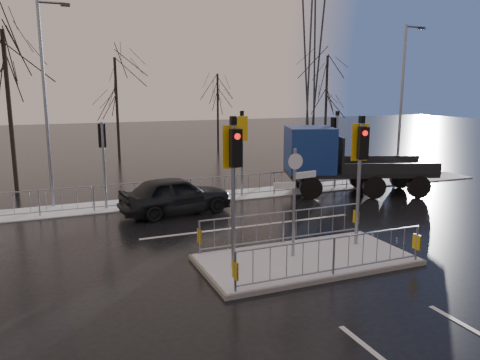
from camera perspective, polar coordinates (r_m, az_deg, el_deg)
name	(u,v)px	position (r m, az deg, el deg)	size (l,w,h in m)	color
ground	(305,262)	(13.59, 7.98, -9.83)	(120.00, 120.00, 0.00)	black
snow_verge	(209,197)	(21.12, -3.86, -2.11)	(30.00, 2.00, 0.04)	white
lane_markings	(312,266)	(13.32, 8.72, -10.27)	(8.00, 11.38, 0.01)	silver
traffic_island	(305,248)	(13.46, 7.96, -8.27)	(6.00, 3.04, 4.15)	slate
far_kerb_fixtures	(218,177)	(20.54, -2.66, 0.37)	(18.00, 0.65, 3.83)	gray
car_far_lane	(176,195)	(18.48, -7.83, -1.79)	(1.76, 4.37, 1.49)	black
flatbed_truck	(330,159)	(22.00, 10.87, 2.58)	(7.15, 4.55, 3.11)	black
tree_near_b	(7,81)	(23.46, -26.55, 10.71)	(4.00, 4.00, 7.55)	black
tree_far_a	(116,89)	(33.22, -14.87, 10.69)	(3.75, 3.75, 7.08)	black
tree_far_b	(218,97)	(37.09, -2.74, 10.04)	(3.25, 3.25, 6.14)	black
tree_far_c	(327,85)	(37.94, 10.53, 11.35)	(4.00, 4.00, 7.55)	black
street_lamp_right	(403,97)	(25.86, 19.21, 9.49)	(1.25, 0.18, 8.00)	gray
street_lamp_left	(47,97)	(20.41, -22.49, 9.31)	(1.25, 0.18, 8.20)	gray
pylon_wires	(303,23)	(47.53, 7.68, 18.46)	(70.00, 2.38, 19.97)	#2D3033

